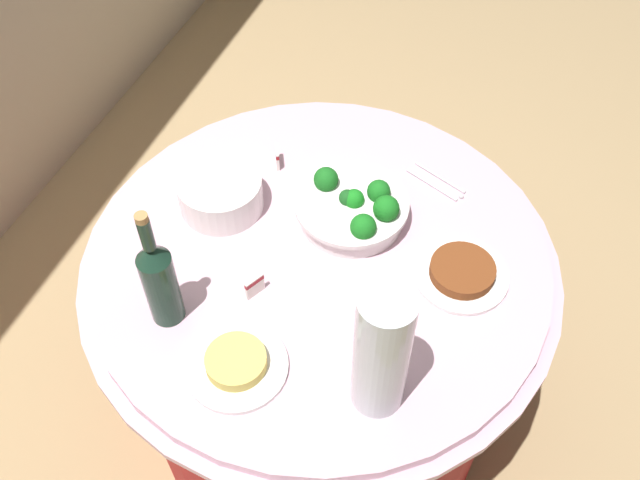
{
  "coord_description": "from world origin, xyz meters",
  "views": [
    {
      "loc": [
        -1.0,
        -0.39,
        2.12
      ],
      "look_at": [
        0.0,
        0.0,
        0.79
      ],
      "focal_mm": 41.07,
      "sensor_mm": 36.0,
      "label": 1
    }
  ],
  "objects_px": {
    "decorative_fruit_vase": "(381,355)",
    "food_plate_stir_fry": "(462,273)",
    "broccoli_bowl": "(353,208)",
    "food_plate_noodles": "(236,364)",
    "serving_tongs": "(438,182)",
    "label_placard_mid": "(277,156)",
    "wine_bottle": "(159,280)",
    "label_placard_front": "(255,286)",
    "plate_stack": "(220,193)"
  },
  "relations": [
    {
      "from": "wine_bottle",
      "to": "label_placard_mid",
      "type": "bearing_deg",
      "value": -4.31
    },
    {
      "from": "broccoli_bowl",
      "to": "wine_bottle",
      "type": "xyz_separation_m",
      "value": [
        -0.41,
        0.29,
        0.09
      ]
    },
    {
      "from": "plate_stack",
      "to": "wine_bottle",
      "type": "height_order",
      "value": "wine_bottle"
    },
    {
      "from": "plate_stack",
      "to": "serving_tongs",
      "type": "height_order",
      "value": "plate_stack"
    },
    {
      "from": "decorative_fruit_vase",
      "to": "food_plate_stir_fry",
      "type": "xyz_separation_m",
      "value": [
        0.36,
        -0.09,
        -0.14
      ]
    },
    {
      "from": "wine_bottle",
      "to": "serving_tongs",
      "type": "xyz_separation_m",
      "value": [
        0.61,
        -0.45,
        -0.12
      ]
    },
    {
      "from": "broccoli_bowl",
      "to": "food_plate_stir_fry",
      "type": "bearing_deg",
      "value": -104.43
    },
    {
      "from": "food_plate_stir_fry",
      "to": "label_placard_front",
      "type": "relative_size",
      "value": 4.0
    },
    {
      "from": "broccoli_bowl",
      "to": "food_plate_noodles",
      "type": "relative_size",
      "value": 1.27
    },
    {
      "from": "plate_stack",
      "to": "wine_bottle",
      "type": "xyz_separation_m",
      "value": [
        -0.34,
        -0.03,
        0.08
      ]
    },
    {
      "from": "decorative_fruit_vase",
      "to": "wine_bottle",
      "type": "bearing_deg",
      "value": 87.75
    },
    {
      "from": "label_placard_front",
      "to": "food_plate_noodles",
      "type": "bearing_deg",
      "value": -167.13
    },
    {
      "from": "broccoli_bowl",
      "to": "label_placard_front",
      "type": "distance_m",
      "value": 0.32
    },
    {
      "from": "food_plate_stir_fry",
      "to": "label_placard_front",
      "type": "xyz_separation_m",
      "value": [
        -0.22,
        0.43,
        0.01
      ]
    },
    {
      "from": "broccoli_bowl",
      "to": "label_placard_mid",
      "type": "height_order",
      "value": "broccoli_bowl"
    },
    {
      "from": "food_plate_noodles",
      "to": "plate_stack",
      "type": "bearing_deg",
      "value": 30.01
    },
    {
      "from": "serving_tongs",
      "to": "label_placard_mid",
      "type": "bearing_deg",
      "value": 101.76
    },
    {
      "from": "food_plate_noodles",
      "to": "label_placard_front",
      "type": "xyz_separation_m",
      "value": [
        0.19,
        0.04,
        0.01
      ]
    },
    {
      "from": "decorative_fruit_vase",
      "to": "food_plate_noodles",
      "type": "bearing_deg",
      "value": 99.34
    },
    {
      "from": "serving_tongs",
      "to": "label_placard_front",
      "type": "relative_size",
      "value": 3.0
    },
    {
      "from": "broccoli_bowl",
      "to": "plate_stack",
      "type": "xyz_separation_m",
      "value": [
        -0.08,
        0.32,
        0.0
      ]
    },
    {
      "from": "serving_tongs",
      "to": "plate_stack",
      "type": "bearing_deg",
      "value": 119.1
    },
    {
      "from": "food_plate_noodles",
      "to": "broccoli_bowl",
      "type": "bearing_deg",
      "value": -10.39
    },
    {
      "from": "serving_tongs",
      "to": "label_placard_front",
      "type": "bearing_deg",
      "value": 148.7
    },
    {
      "from": "decorative_fruit_vase",
      "to": "serving_tongs",
      "type": "xyz_separation_m",
      "value": [
        0.63,
        0.04,
        -0.16
      ]
    },
    {
      "from": "broccoli_bowl",
      "to": "serving_tongs",
      "type": "bearing_deg",
      "value": -40.2
    },
    {
      "from": "broccoli_bowl",
      "to": "food_plate_noodles",
      "type": "distance_m",
      "value": 0.49
    },
    {
      "from": "food_plate_stir_fry",
      "to": "label_placard_mid",
      "type": "bearing_deg",
      "value": 71.32
    },
    {
      "from": "label_placard_front",
      "to": "food_plate_stir_fry",
      "type": "bearing_deg",
      "value": -63.06
    },
    {
      "from": "serving_tongs",
      "to": "food_plate_stir_fry",
      "type": "relative_size",
      "value": 0.75
    },
    {
      "from": "serving_tongs",
      "to": "food_plate_noodles",
      "type": "relative_size",
      "value": 0.75
    },
    {
      "from": "plate_stack",
      "to": "decorative_fruit_vase",
      "type": "distance_m",
      "value": 0.65
    },
    {
      "from": "label_placard_front",
      "to": "label_placard_mid",
      "type": "distance_m",
      "value": 0.42
    },
    {
      "from": "label_placard_front",
      "to": "label_placard_mid",
      "type": "xyz_separation_m",
      "value": [
        0.4,
        0.12,
        0.0
      ]
    },
    {
      "from": "wine_bottle",
      "to": "label_placard_front",
      "type": "bearing_deg",
      "value": -52.46
    },
    {
      "from": "decorative_fruit_vase",
      "to": "serving_tongs",
      "type": "distance_m",
      "value": 0.65
    },
    {
      "from": "decorative_fruit_vase",
      "to": "label_placard_mid",
      "type": "relative_size",
      "value": 6.18
    },
    {
      "from": "decorative_fruit_vase",
      "to": "broccoli_bowl",
      "type": "bearing_deg",
      "value": 25.57
    },
    {
      "from": "label_placard_mid",
      "to": "plate_stack",
      "type": "bearing_deg",
      "value": 158.58
    },
    {
      "from": "broccoli_bowl",
      "to": "wine_bottle",
      "type": "distance_m",
      "value": 0.51
    },
    {
      "from": "wine_bottle",
      "to": "label_placard_front",
      "type": "xyz_separation_m",
      "value": [
        0.12,
        -0.16,
        -0.1
      ]
    },
    {
      "from": "broccoli_bowl",
      "to": "label_placard_front",
      "type": "bearing_deg",
      "value": 155.77
    },
    {
      "from": "plate_stack",
      "to": "food_plate_stir_fry",
      "type": "relative_size",
      "value": 0.95
    },
    {
      "from": "wine_bottle",
      "to": "label_placard_mid",
      "type": "relative_size",
      "value": 6.11
    },
    {
      "from": "wine_bottle",
      "to": "food_plate_noodles",
      "type": "relative_size",
      "value": 1.53
    },
    {
      "from": "food_plate_noodles",
      "to": "label_placard_front",
      "type": "relative_size",
      "value": 4.0
    },
    {
      "from": "serving_tongs",
      "to": "label_placard_mid",
      "type": "distance_m",
      "value": 0.42
    },
    {
      "from": "serving_tongs",
      "to": "food_plate_stir_fry",
      "type": "bearing_deg",
      "value": -154.31
    },
    {
      "from": "broccoli_bowl",
      "to": "food_plate_stir_fry",
      "type": "relative_size",
      "value": 1.27
    },
    {
      "from": "decorative_fruit_vase",
      "to": "label_placard_front",
      "type": "height_order",
      "value": "decorative_fruit_vase"
    }
  ]
}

